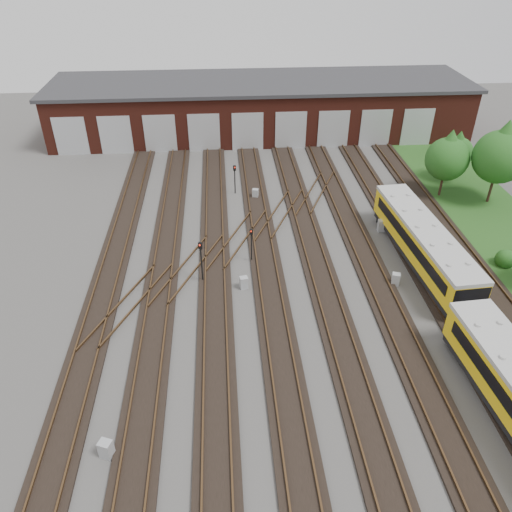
{
  "coord_description": "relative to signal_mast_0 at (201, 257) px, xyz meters",
  "views": [
    {
      "loc": [
        -5.17,
        -21.6,
        22.37
      ],
      "look_at": [
        -2.92,
        8.58,
        2.0
      ],
      "focal_mm": 35.0,
      "sensor_mm": 36.0,
      "label": 1
    }
  ],
  "objects": [
    {
      "name": "track_network",
      "position": [
        6.75,
        -7.87,
        -2.08
      ],
      "size": [
        30.4,
        70.0,
        0.33
      ],
      "color": "black",
      "rests_on": "ground"
    },
    {
      "name": "ground",
      "position": [
        6.92,
        -8.46,
        -2.19
      ],
      "size": [
        120.0,
        120.0,
        0.0
      ],
      "primitive_type": "plane",
      "color": "#403E3C",
      "rests_on": "ground"
    },
    {
      "name": "relay_cabinet_4",
      "position": [
        14.19,
        -1.44,
        -1.71
      ],
      "size": [
        0.7,
        0.63,
        0.96
      ],
      "primitive_type": "cube",
      "rotation": [
        0.0,
        0.0,
        -0.32
      ],
      "color": "#A1A3A6",
      "rests_on": "ground"
    },
    {
      "name": "relay_cabinet_1",
      "position": [
        4.9,
        13.17,
        -1.72
      ],
      "size": [
        0.66,
        0.59,
        0.94
      ],
      "primitive_type": "cube",
      "rotation": [
        0.0,
        0.0,
        -0.24
      ],
      "color": "#A1A3A6",
      "rests_on": "ground"
    },
    {
      "name": "bush_1",
      "position": [
        23.45,
        0.41,
        -1.43
      ],
      "size": [
        1.53,
        1.53,
        1.53
      ],
      "primitive_type": "sphere",
      "color": "#194A15",
      "rests_on": "ground"
    },
    {
      "name": "signal_mast_3",
      "position": [
        15.38,
        7.66,
        -0.38
      ],
      "size": [
        0.25,
        0.23,
        2.82
      ],
      "rotation": [
        0.0,
        0.0,
        -0.2
      ],
      "color": "black",
      "rests_on": "ground"
    },
    {
      "name": "tree_0",
      "position": [
        22.92,
        12.4,
        2.1
      ],
      "size": [
        4.03,
        4.03,
        6.68
      ],
      "color": "#352018",
      "rests_on": "ground"
    },
    {
      "name": "tree_2",
      "position": [
        27.03,
        10.75,
        2.98
      ],
      "size": [
        4.86,
        4.86,
        8.05
      ],
      "color": "#352018",
      "rests_on": "ground"
    },
    {
      "name": "relay_cabinet_3",
      "position": [
        15.34,
        6.2,
        -1.65
      ],
      "size": [
        0.65,
        0.55,
        1.07
      ],
      "primitive_type": "cube",
      "rotation": [
        0.0,
        0.0,
        -0.02
      ],
      "color": "#A1A3A6",
      "rests_on": "ground"
    },
    {
      "name": "maintenance_shed",
      "position": [
        6.91,
        31.51,
        1.01
      ],
      "size": [
        51.0,
        12.5,
        6.35
      ],
      "color": "#4F1C13",
      "rests_on": "ground"
    },
    {
      "name": "signal_mast_2",
      "position": [
        2.99,
        14.35,
        -0.29
      ],
      "size": [
        0.28,
        0.26,
        2.94
      ],
      "rotation": [
        0.0,
        0.0,
        0.2
      ],
      "color": "black",
      "rests_on": "ground"
    },
    {
      "name": "signal_mast_0",
      "position": [
        0.0,
        0.0,
        0.0
      ],
      "size": [
        0.3,
        0.29,
        3.43
      ],
      "rotation": [
        0.0,
        0.0,
        -0.3
      ],
      "color": "black",
      "rests_on": "ground"
    },
    {
      "name": "bush_2",
      "position": [
        26.06,
        20.58,
        -1.51
      ],
      "size": [
        1.37,
        1.37,
        1.37
      ],
      "primitive_type": "sphere",
      "color": "#194A15",
      "rests_on": "ground"
    },
    {
      "name": "relay_cabinet_0",
      "position": [
        -4.57,
        -14.34,
        -1.66
      ],
      "size": [
        0.78,
        0.73,
        1.06
      ],
      "primitive_type": "cube",
      "rotation": [
        0.0,
        0.0,
        -0.38
      ],
      "color": "#A1A3A6",
      "rests_on": "ground"
    },
    {
      "name": "relay_cabinet_2",
      "position": [
        3.02,
        -1.02,
        -1.72
      ],
      "size": [
        0.65,
        0.58,
        0.95
      ],
      "primitive_type": "cube",
      "rotation": [
        0.0,
        0.0,
        0.19
      ],
      "color": "#A1A3A6",
      "rests_on": "ground"
    },
    {
      "name": "signal_mast_1",
      "position": [
        3.8,
        2.36,
        -0.31
      ],
      "size": [
        0.26,
        0.25,
        2.96
      ],
      "rotation": [
        0.0,
        0.0,
        -0.32
      ],
      "color": "black",
      "rests_on": "ground"
    },
    {
      "name": "tree_1",
      "position": [
        25.4,
        15.67,
        1.21
      ],
      "size": [
        3.19,
        3.19,
        5.29
      ],
      "color": "#352018",
      "rests_on": "ground"
    }
  ]
}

